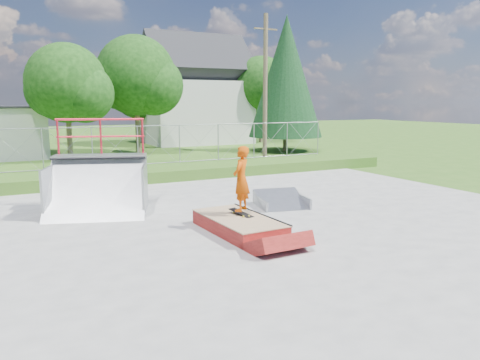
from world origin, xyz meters
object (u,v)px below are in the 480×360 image
(flat_bank_ramp, at_px, (281,200))
(quarter_pipe, at_px, (97,168))
(skater, at_px, (241,182))
(grind_box, at_px, (239,225))

(flat_bank_ramp, bearing_deg, quarter_pipe, 175.20)
(flat_bank_ramp, relative_size, skater, 0.93)
(grind_box, relative_size, flat_bank_ramp, 1.82)
(quarter_pipe, bearing_deg, skater, -31.07)
(grind_box, relative_size, skater, 1.70)
(grind_box, height_order, skater, skater)
(flat_bank_ramp, xyz_separation_m, skater, (-2.41, -1.87, 1.08))
(grind_box, xyz_separation_m, quarter_pipe, (-2.85, 3.74, 1.21))
(grind_box, relative_size, quarter_pipe, 1.02)
(grind_box, distance_m, skater, 1.13)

